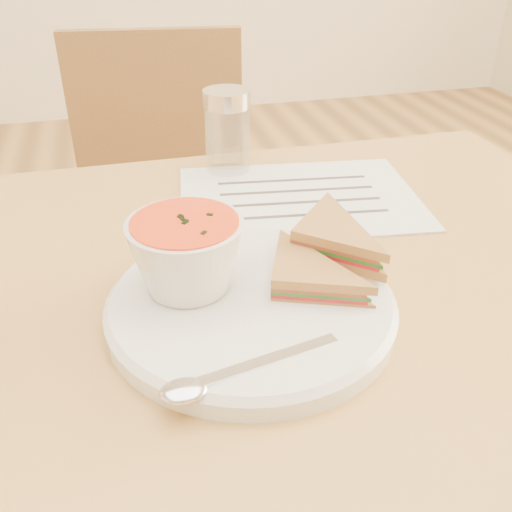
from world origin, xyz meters
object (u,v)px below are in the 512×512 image
object	(u,v)px
condiment_shaker	(227,132)
plate	(251,307)
soup_bowl	(187,258)
chair_far	(165,248)
dining_table	(231,512)

from	to	relation	value
condiment_shaker	plate	bearing A→B (deg)	-98.64
plate	soup_bowl	bearing A→B (deg)	151.89
chair_far	soup_bowl	bearing A→B (deg)	95.11
plate	condiment_shaker	distance (m)	0.34
plate	condiment_shaker	world-z (taller)	condiment_shaker
dining_table	condiment_shaker	xyz separation A→B (m)	(0.07, 0.28, 0.43)
chair_far	condiment_shaker	bearing A→B (deg)	109.99
plate	soup_bowl	xyz separation A→B (m)	(-0.05, 0.03, 0.04)
chair_far	soup_bowl	distance (m)	0.75
plate	soup_bowl	size ratio (longest dim) A/B	2.54
plate	condiment_shaker	bearing A→B (deg)	81.36
soup_bowl	condiment_shaker	bearing A→B (deg)	71.35
soup_bowl	plate	bearing A→B (deg)	-28.11
dining_table	soup_bowl	size ratio (longest dim) A/B	9.43
chair_far	soup_bowl	size ratio (longest dim) A/B	8.11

